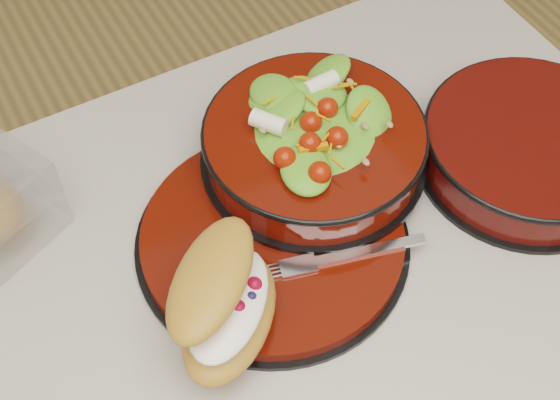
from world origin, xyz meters
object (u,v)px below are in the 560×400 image
dinner_plate (274,239)px  fork (348,255)px  salad_bowl (314,138)px  extra_bowl (529,147)px  croissant (226,301)px

dinner_plate → fork: size_ratio=1.90×
salad_bowl → extra_bowl: size_ratio=1.01×
salad_bowl → croissant: bearing=-142.3°
croissant → fork: 0.14m
dinner_plate → extra_bowl: bearing=-7.9°
salad_bowl → fork: bearing=-104.8°
dinner_plate → extra_bowl: (0.30, -0.04, 0.02)m
dinner_plate → salad_bowl: salad_bowl is taller
croissant → fork: croissant is taller
croissant → extra_bowl: bearing=-40.1°
salad_bowl → dinner_plate: bearing=-142.9°
croissant → dinner_plate: bearing=-5.8°
croissant → fork: (0.14, 0.01, -0.04)m
dinner_plate → croissant: bearing=-141.7°
dinner_plate → croissant: croissant is taller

